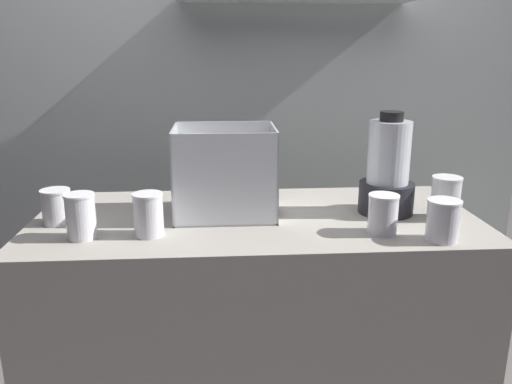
{
  "coord_description": "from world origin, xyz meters",
  "views": [
    {
      "loc": [
        -0.11,
        -1.54,
        1.42
      ],
      "look_at": [
        0.0,
        0.0,
        0.98
      ],
      "focal_mm": 35.8,
      "sensor_mm": 36.0,
      "label": 1
    }
  ],
  "objects_px": {
    "juice_cup_beet_far_left": "(57,208)",
    "juice_cup_beet_middle": "(149,216)",
    "juice_cup_pomegranate_far_right": "(443,223)",
    "juice_cup_beet_rightmost": "(445,200)",
    "blender_pitcher": "(388,173)",
    "carrot_display_bin": "(226,187)",
    "juice_cup_mango_left": "(81,218)",
    "juice_cup_orange_right": "(383,216)"
  },
  "relations": [
    {
      "from": "juice_cup_mango_left",
      "to": "blender_pitcher",
      "type": "bearing_deg",
      "value": 10.48
    },
    {
      "from": "blender_pitcher",
      "to": "juice_cup_beet_middle",
      "type": "distance_m",
      "value": 0.76
    },
    {
      "from": "juice_cup_beet_far_left",
      "to": "juice_cup_beet_rightmost",
      "type": "distance_m",
      "value": 1.2
    },
    {
      "from": "juice_cup_beet_far_left",
      "to": "juice_cup_beet_rightmost",
      "type": "relative_size",
      "value": 0.8
    },
    {
      "from": "juice_cup_beet_far_left",
      "to": "juice_cup_beet_middle",
      "type": "bearing_deg",
      "value": -22.82
    },
    {
      "from": "blender_pitcher",
      "to": "juice_cup_beet_rightmost",
      "type": "xyz_separation_m",
      "value": [
        0.17,
        -0.07,
        -0.07
      ]
    },
    {
      "from": "blender_pitcher",
      "to": "juice_cup_beet_far_left",
      "type": "relative_size",
      "value": 3.07
    },
    {
      "from": "juice_cup_pomegranate_far_right",
      "to": "juice_cup_beet_far_left",
      "type": "bearing_deg",
      "value": 168.76
    },
    {
      "from": "blender_pitcher",
      "to": "juice_cup_orange_right",
      "type": "relative_size",
      "value": 2.84
    },
    {
      "from": "juice_cup_pomegranate_far_right",
      "to": "juice_cup_beet_rightmost",
      "type": "xyz_separation_m",
      "value": [
        0.09,
        0.19,
        0.01
      ]
    },
    {
      "from": "juice_cup_beet_rightmost",
      "to": "carrot_display_bin",
      "type": "bearing_deg",
      "value": 172.43
    },
    {
      "from": "juice_cup_mango_left",
      "to": "juice_cup_beet_rightmost",
      "type": "xyz_separation_m",
      "value": [
        1.09,
        0.1,
        0.0
      ]
    },
    {
      "from": "blender_pitcher",
      "to": "juice_cup_beet_middle",
      "type": "height_order",
      "value": "blender_pitcher"
    },
    {
      "from": "carrot_display_bin",
      "to": "juice_cup_pomegranate_far_right",
      "type": "relative_size",
      "value": 2.7
    },
    {
      "from": "juice_cup_orange_right",
      "to": "juice_cup_mango_left",
      "type": "bearing_deg",
      "value": 178.79
    },
    {
      "from": "juice_cup_beet_middle",
      "to": "juice_cup_beet_rightmost",
      "type": "height_order",
      "value": "juice_cup_beet_rightmost"
    },
    {
      "from": "juice_cup_mango_left",
      "to": "juice_cup_beet_middle",
      "type": "height_order",
      "value": "juice_cup_mango_left"
    },
    {
      "from": "juice_cup_beet_middle",
      "to": "juice_cup_beet_rightmost",
      "type": "bearing_deg",
      "value": 5.57
    },
    {
      "from": "blender_pitcher",
      "to": "juice_cup_pomegranate_far_right",
      "type": "relative_size",
      "value": 2.8
    },
    {
      "from": "carrot_display_bin",
      "to": "juice_cup_beet_far_left",
      "type": "distance_m",
      "value": 0.52
    },
    {
      "from": "carrot_display_bin",
      "to": "juice_cup_mango_left",
      "type": "distance_m",
      "value": 0.45
    },
    {
      "from": "juice_cup_beet_middle",
      "to": "blender_pitcher",
      "type": "bearing_deg",
      "value": 12.26
    },
    {
      "from": "juice_cup_beet_far_left",
      "to": "juice_cup_mango_left",
      "type": "relative_size",
      "value": 0.83
    },
    {
      "from": "juice_cup_orange_right",
      "to": "juice_cup_pomegranate_far_right",
      "type": "height_order",
      "value": "juice_cup_pomegranate_far_right"
    },
    {
      "from": "carrot_display_bin",
      "to": "juice_cup_pomegranate_far_right",
      "type": "distance_m",
      "value": 0.66
    },
    {
      "from": "juice_cup_mango_left",
      "to": "juice_cup_beet_rightmost",
      "type": "height_order",
      "value": "juice_cup_beet_rightmost"
    },
    {
      "from": "juice_cup_beet_far_left",
      "to": "juice_cup_orange_right",
      "type": "relative_size",
      "value": 0.93
    },
    {
      "from": "juice_cup_mango_left",
      "to": "juice_cup_orange_right",
      "type": "relative_size",
      "value": 1.12
    },
    {
      "from": "juice_cup_beet_middle",
      "to": "juice_cup_beet_rightmost",
      "type": "distance_m",
      "value": 0.91
    },
    {
      "from": "juice_cup_mango_left",
      "to": "juice_cup_beet_rightmost",
      "type": "bearing_deg",
      "value": 5.16
    },
    {
      "from": "juice_cup_beet_far_left",
      "to": "juice_cup_pomegranate_far_right",
      "type": "height_order",
      "value": "juice_cup_pomegranate_far_right"
    },
    {
      "from": "juice_cup_beet_middle",
      "to": "juice_cup_beet_far_left",
      "type": "bearing_deg",
      "value": 157.18
    },
    {
      "from": "carrot_display_bin",
      "to": "juice_cup_orange_right",
      "type": "distance_m",
      "value": 0.49
    },
    {
      "from": "carrot_display_bin",
      "to": "juice_cup_orange_right",
      "type": "relative_size",
      "value": 2.74
    },
    {
      "from": "juice_cup_orange_right",
      "to": "juice_cup_beet_rightmost",
      "type": "bearing_deg",
      "value": 26.37
    },
    {
      "from": "juice_cup_beet_far_left",
      "to": "juice_cup_orange_right",
      "type": "bearing_deg",
      "value": -8.96
    },
    {
      "from": "juice_cup_beet_middle",
      "to": "juice_cup_orange_right",
      "type": "distance_m",
      "value": 0.67
    },
    {
      "from": "blender_pitcher",
      "to": "juice_cup_pomegranate_far_right",
      "type": "xyz_separation_m",
      "value": [
        0.08,
        -0.26,
        -0.08
      ]
    },
    {
      "from": "juice_cup_beet_middle",
      "to": "carrot_display_bin",
      "type": "bearing_deg",
      "value": 38.92
    },
    {
      "from": "juice_cup_mango_left",
      "to": "juice_cup_beet_rightmost",
      "type": "relative_size",
      "value": 0.96
    },
    {
      "from": "juice_cup_pomegranate_far_right",
      "to": "juice_cup_beet_rightmost",
      "type": "distance_m",
      "value": 0.21
    },
    {
      "from": "juice_cup_beet_middle",
      "to": "juice_cup_pomegranate_far_right",
      "type": "xyz_separation_m",
      "value": [
        0.82,
        -0.1,
        -0.01
      ]
    }
  ]
}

